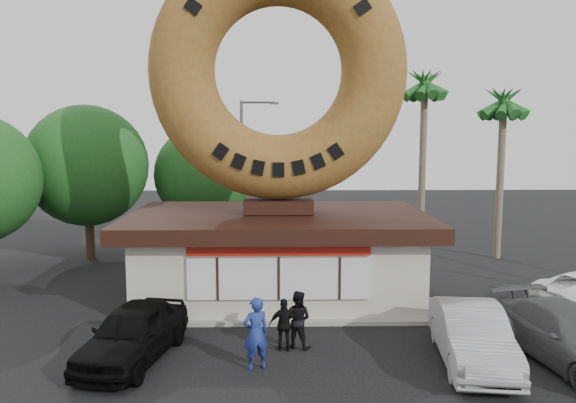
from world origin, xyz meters
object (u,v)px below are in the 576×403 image
at_px(giant_donut, 278,71).
at_px(car_black, 133,333).
at_px(street_lamp, 245,165).
at_px(car_silver, 472,335).
at_px(person_center, 298,319).
at_px(donut_shop, 279,252).
at_px(person_right, 284,325).
at_px(person_left, 256,333).
at_px(car_grey, 570,336).

height_order(giant_donut, car_black, giant_donut).
height_order(street_lamp, car_silver, street_lamp).
xyz_separation_m(street_lamp, car_silver, (7.17, -16.25, -3.69)).
distance_m(giant_donut, person_center, 9.21).
bearing_deg(donut_shop, person_right, -88.25).
height_order(giant_donut, person_left, giant_donut).
bearing_deg(person_left, person_center, -150.00).
bearing_deg(car_silver, street_lamp, 120.49).
bearing_deg(person_right, giant_donut, -89.51).
bearing_deg(person_right, street_lamp, -83.75).
distance_m(person_left, person_center, 1.89).
relative_size(person_left, car_grey, 0.37).
bearing_deg(street_lamp, car_silver, -66.20).
relative_size(giant_donut, car_grey, 1.78).
distance_m(person_center, car_silver, 4.91).
bearing_deg(car_grey, car_silver, 168.15).
bearing_deg(street_lamp, car_grey, -58.87).
bearing_deg(person_left, giant_donut, -117.06).
height_order(person_left, car_grey, person_left).
distance_m(giant_donut, car_black, 10.55).
bearing_deg(donut_shop, car_silver, -49.56).
height_order(donut_shop, person_center, donut_shop).
xyz_separation_m(person_left, person_center, (1.17, 1.48, -0.13)).
relative_size(car_black, car_silver, 0.96).
distance_m(giant_donut, person_right, 9.39).
xyz_separation_m(donut_shop, street_lamp, (-1.86, 10.02, 2.72)).
bearing_deg(street_lamp, person_right, -82.48).
relative_size(donut_shop, giant_donut, 1.18).
bearing_deg(street_lamp, person_left, -85.73).
distance_m(person_left, car_silver, 5.94).
distance_m(street_lamp, car_silver, 18.14).
height_order(street_lamp, person_left, street_lamp).
relative_size(giant_donut, person_left, 4.78).
bearing_deg(car_grey, person_right, 162.34).
xyz_separation_m(person_right, car_grey, (7.85, -1.04, -0.00)).
xyz_separation_m(street_lamp, person_center, (2.41, -15.06, -3.62)).
relative_size(giant_donut, street_lamp, 1.18).
relative_size(street_lamp, car_silver, 1.67).
bearing_deg(person_left, street_lamp, -107.36).
xyz_separation_m(person_left, car_grey, (8.63, 0.20, -0.22)).
distance_m(donut_shop, car_silver, 8.25).
xyz_separation_m(street_lamp, car_grey, (9.87, -16.33, -3.71)).
distance_m(giant_donut, street_lamp, 10.95).
bearing_deg(car_black, person_right, 19.66).
xyz_separation_m(giant_donut, person_center, (0.55, -5.06, -7.67)).
bearing_deg(street_lamp, car_black, -97.92).
xyz_separation_m(donut_shop, car_black, (-4.07, -5.87, -0.98)).
bearing_deg(car_grey, street_lamp, 111.06).
distance_m(giant_donut, car_grey, 12.83).
xyz_separation_m(person_center, car_silver, (4.76, -1.19, -0.07)).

